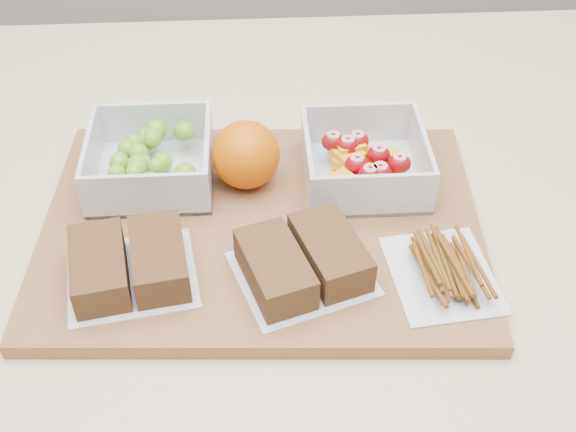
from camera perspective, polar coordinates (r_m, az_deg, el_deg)
The scene contains 7 objects.
cutting_board at distance 0.70m, azimuth -2.08°, elevation -0.89°, with size 0.42×0.30×0.02m, color brown.
grape_container at distance 0.74m, azimuth -10.69°, elevation 4.38°, with size 0.12×0.12×0.05m.
fruit_container at distance 0.74m, azimuth 6.01°, elevation 4.19°, with size 0.12×0.12×0.05m.
orange at distance 0.72m, azimuth -3.35°, elevation 4.85°, with size 0.07×0.07×0.07m, color #DF6005.
sandwich_bag_left at distance 0.65m, azimuth -12.41°, elevation -3.72°, with size 0.13×0.12×0.03m.
sandwich_bag_center at distance 0.63m, azimuth 1.18°, elevation -3.61°, with size 0.14×0.13×0.04m.
pretzel_bag at distance 0.65m, azimuth 12.19°, elevation -3.92°, with size 0.10×0.12×0.02m.
Camera 1 is at (-0.01, -0.49, 1.39)m, focal length 45.00 mm.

